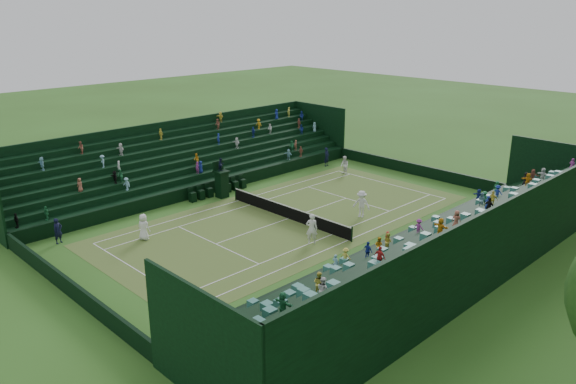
# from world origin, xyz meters

# --- Properties ---
(ground) EXTENTS (160.00, 160.00, 0.00)m
(ground) POSITION_xyz_m (0.00, 0.00, 0.00)
(ground) COLOR #315A1C
(ground) RESTS_ON ground
(court_surface) EXTENTS (12.97, 26.77, 0.01)m
(court_surface) POSITION_xyz_m (0.00, 0.00, 0.01)
(court_surface) COLOR #3D7F2A
(court_surface) RESTS_ON ground
(perimeter_wall_north) EXTENTS (17.17, 0.20, 1.00)m
(perimeter_wall_north) POSITION_xyz_m (0.00, 15.88, 0.50)
(perimeter_wall_north) COLOR black
(perimeter_wall_north) RESTS_ON ground
(perimeter_wall_south) EXTENTS (17.17, 0.20, 1.00)m
(perimeter_wall_south) POSITION_xyz_m (0.00, -15.88, 0.50)
(perimeter_wall_south) COLOR black
(perimeter_wall_south) RESTS_ON ground
(perimeter_wall_east) EXTENTS (0.20, 31.77, 1.00)m
(perimeter_wall_east) POSITION_xyz_m (8.48, 0.00, 0.50)
(perimeter_wall_east) COLOR black
(perimeter_wall_east) RESTS_ON ground
(perimeter_wall_west) EXTENTS (0.20, 31.77, 1.00)m
(perimeter_wall_west) POSITION_xyz_m (-8.48, 0.00, 0.50)
(perimeter_wall_west) COLOR black
(perimeter_wall_west) RESTS_ON ground
(north_grandstand) EXTENTS (6.60, 32.00, 4.90)m
(north_grandstand) POSITION_xyz_m (12.66, 0.00, 1.55)
(north_grandstand) COLOR black
(north_grandstand) RESTS_ON ground
(south_grandstand) EXTENTS (6.60, 32.00, 4.90)m
(south_grandstand) POSITION_xyz_m (-12.66, 0.00, 1.55)
(south_grandstand) COLOR black
(south_grandstand) RESTS_ON ground
(tennis_net) EXTENTS (11.67, 0.10, 1.06)m
(tennis_net) POSITION_xyz_m (0.00, 0.00, 0.53)
(tennis_net) COLOR black
(tennis_net) RESTS_ON ground
(umpire_chair) EXTENTS (1.01, 1.01, 3.18)m
(umpire_chair) POSITION_xyz_m (-7.12, -0.30, 1.36)
(umpire_chair) COLOR black
(umpire_chair) RESTS_ON ground
(courtside_chairs) EXTENTS (0.49, 5.46, 1.06)m
(courtside_chairs) POSITION_xyz_m (-7.81, -0.12, 0.40)
(courtside_chairs) COLOR black
(courtside_chairs) RESTS_ON ground
(player_near_west) EXTENTS (1.00, 0.85, 1.74)m
(player_near_west) POSITION_xyz_m (-3.80, -9.21, 0.87)
(player_near_west) COLOR white
(player_near_west) RESTS_ON ground
(player_near_east) EXTENTS (0.86, 0.85, 2.00)m
(player_near_east) POSITION_xyz_m (4.16, -2.01, 1.00)
(player_near_east) COLOR white
(player_near_east) RESTS_ON ground
(player_far_west) EXTENTS (0.96, 0.84, 1.67)m
(player_far_west) POSITION_xyz_m (-4.46, 11.47, 0.84)
(player_far_west) COLOR white
(player_far_west) RESTS_ON ground
(player_far_east) EXTENTS (1.43, 1.09, 1.96)m
(player_far_east) POSITION_xyz_m (3.37, 3.98, 0.98)
(player_far_east) COLOR white
(player_far_east) RESTS_ON ground
(line_judge_north) EXTENTS (0.54, 0.72, 1.77)m
(line_judge_north) POSITION_xyz_m (-7.49, 12.47, 0.89)
(line_judge_north) COLOR black
(line_judge_north) RESTS_ON ground
(line_judge_south) EXTENTS (0.54, 0.69, 1.66)m
(line_judge_south) POSITION_xyz_m (-7.09, -13.35, 0.83)
(line_judge_south) COLOR black
(line_judge_south) RESTS_ON ground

